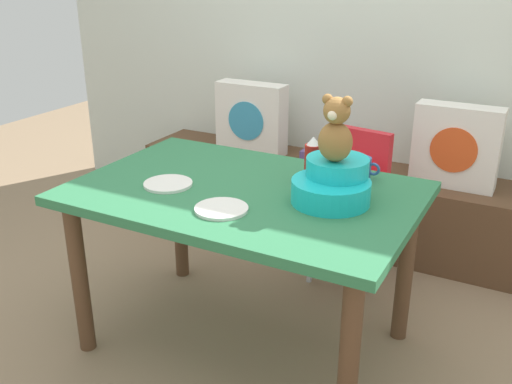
{
  "coord_description": "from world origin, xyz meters",
  "views": [
    {
      "loc": [
        1.06,
        -1.89,
        1.6
      ],
      "look_at": [
        0.0,
        0.1,
        0.69
      ],
      "focal_mm": 40.53,
      "sensor_mm": 36.0,
      "label": 1
    }
  ],
  "objects_px": {
    "pillow_floral_right": "(456,147)",
    "ketchup_bottle": "(313,159)",
    "pillow_floral_left": "(251,118)",
    "teddy_bear": "(336,131)",
    "infant_seat_teal": "(333,183)",
    "dining_table": "(245,211)",
    "dinner_plate_far": "(168,184)",
    "highchair": "(350,186)",
    "coffee_mug": "(362,168)",
    "book_stack": "(319,156)",
    "dinner_plate_near": "(221,209)"
  },
  "relations": [
    {
      "from": "pillow_floral_left",
      "to": "highchair",
      "type": "xyz_separation_m",
      "value": [
        0.8,
        -0.42,
        -0.16
      ]
    },
    {
      "from": "pillow_floral_left",
      "to": "dinner_plate_near",
      "type": "height_order",
      "value": "pillow_floral_left"
    },
    {
      "from": "pillow_floral_left",
      "to": "book_stack",
      "type": "relative_size",
      "value": 2.2
    },
    {
      "from": "teddy_bear",
      "to": "pillow_floral_left",
      "type": "bearing_deg",
      "value": 130.44
    },
    {
      "from": "dining_table",
      "to": "coffee_mug",
      "type": "height_order",
      "value": "coffee_mug"
    },
    {
      "from": "highchair",
      "to": "ketchup_bottle",
      "type": "bearing_deg",
      "value": -89.16
    },
    {
      "from": "pillow_floral_left",
      "to": "teddy_bear",
      "type": "distance_m",
      "value": 1.53
    },
    {
      "from": "highchair",
      "to": "coffee_mug",
      "type": "height_order",
      "value": "coffee_mug"
    },
    {
      "from": "teddy_bear",
      "to": "coffee_mug",
      "type": "xyz_separation_m",
      "value": [
        0.02,
        0.28,
        -0.23
      ]
    },
    {
      "from": "highchair",
      "to": "dinner_plate_near",
      "type": "height_order",
      "value": "highchair"
    },
    {
      "from": "dining_table",
      "to": "coffee_mug",
      "type": "relative_size",
      "value": 11.43
    },
    {
      "from": "pillow_floral_left",
      "to": "dining_table",
      "type": "height_order",
      "value": "pillow_floral_left"
    },
    {
      "from": "coffee_mug",
      "to": "teddy_bear",
      "type": "bearing_deg",
      "value": -94.99
    },
    {
      "from": "ketchup_bottle",
      "to": "pillow_floral_right",
      "type": "bearing_deg",
      "value": 66.01
    },
    {
      "from": "dining_table",
      "to": "pillow_floral_right",
      "type": "bearing_deg",
      "value": 62.35
    },
    {
      "from": "coffee_mug",
      "to": "pillow_floral_right",
      "type": "bearing_deg",
      "value": 74.4
    },
    {
      "from": "pillow_floral_right",
      "to": "coffee_mug",
      "type": "bearing_deg",
      "value": -105.6
    },
    {
      "from": "pillow_floral_right",
      "to": "book_stack",
      "type": "xyz_separation_m",
      "value": [
        -0.78,
        0.02,
        -0.18
      ]
    },
    {
      "from": "ketchup_bottle",
      "to": "dinner_plate_far",
      "type": "height_order",
      "value": "ketchup_bottle"
    },
    {
      "from": "book_stack",
      "to": "dinner_plate_far",
      "type": "relative_size",
      "value": 1.0
    },
    {
      "from": "pillow_floral_left",
      "to": "infant_seat_teal",
      "type": "distance_m",
      "value": 1.5
    },
    {
      "from": "infant_seat_teal",
      "to": "teddy_bear",
      "type": "bearing_deg",
      "value": -90.0
    },
    {
      "from": "ketchup_bottle",
      "to": "coffee_mug",
      "type": "relative_size",
      "value": 1.54
    },
    {
      "from": "pillow_floral_left",
      "to": "dining_table",
      "type": "distance_m",
      "value": 1.33
    },
    {
      "from": "teddy_bear",
      "to": "dinner_plate_far",
      "type": "distance_m",
      "value": 0.72
    },
    {
      "from": "book_stack",
      "to": "highchair",
      "type": "height_order",
      "value": "highchair"
    },
    {
      "from": "highchair",
      "to": "infant_seat_teal",
      "type": "relative_size",
      "value": 2.39
    },
    {
      "from": "dining_table",
      "to": "dinner_plate_far",
      "type": "bearing_deg",
      "value": -159.06
    },
    {
      "from": "coffee_mug",
      "to": "dinner_plate_far",
      "type": "height_order",
      "value": "coffee_mug"
    },
    {
      "from": "infant_seat_teal",
      "to": "coffee_mug",
      "type": "relative_size",
      "value": 2.75
    },
    {
      "from": "infant_seat_teal",
      "to": "pillow_floral_left",
      "type": "bearing_deg",
      "value": 130.46
    },
    {
      "from": "dinner_plate_near",
      "to": "highchair",
      "type": "bearing_deg",
      "value": 80.93
    },
    {
      "from": "dinner_plate_far",
      "to": "pillow_floral_right",
      "type": "bearing_deg",
      "value": 54.8
    },
    {
      "from": "highchair",
      "to": "book_stack",
      "type": "bearing_deg",
      "value": 128.35
    },
    {
      "from": "dining_table",
      "to": "dinner_plate_near",
      "type": "distance_m",
      "value": 0.25
    },
    {
      "from": "infant_seat_teal",
      "to": "book_stack",
      "type": "bearing_deg",
      "value": 113.98
    },
    {
      "from": "pillow_floral_left",
      "to": "highchair",
      "type": "relative_size",
      "value": 0.56
    },
    {
      "from": "pillow_floral_left",
      "to": "teddy_bear",
      "type": "height_order",
      "value": "teddy_bear"
    },
    {
      "from": "dinner_plate_far",
      "to": "coffee_mug",
      "type": "bearing_deg",
      "value": 33.11
    },
    {
      "from": "pillow_floral_right",
      "to": "ketchup_bottle",
      "type": "bearing_deg",
      "value": -113.99
    },
    {
      "from": "highchair",
      "to": "infant_seat_teal",
      "type": "xyz_separation_m",
      "value": [
        0.17,
        -0.72,
        0.29
      ]
    },
    {
      "from": "pillow_floral_right",
      "to": "dinner_plate_far",
      "type": "relative_size",
      "value": 2.2
    },
    {
      "from": "dining_table",
      "to": "coffee_mug",
      "type": "distance_m",
      "value": 0.52
    },
    {
      "from": "teddy_bear",
      "to": "ketchup_bottle",
      "type": "relative_size",
      "value": 1.35
    },
    {
      "from": "dining_table",
      "to": "dinner_plate_far",
      "type": "xyz_separation_m",
      "value": [
        -0.29,
        -0.11,
        0.11
      ]
    },
    {
      "from": "infant_seat_teal",
      "to": "dinner_plate_near",
      "type": "xyz_separation_m",
      "value": [
        -0.33,
        -0.28,
        -0.07
      ]
    },
    {
      "from": "pillow_floral_left",
      "to": "dinner_plate_far",
      "type": "relative_size",
      "value": 2.2
    },
    {
      "from": "highchair",
      "to": "teddy_bear",
      "type": "xyz_separation_m",
      "value": [
        0.17,
        -0.72,
        0.5
      ]
    },
    {
      "from": "infant_seat_teal",
      "to": "coffee_mug",
      "type": "bearing_deg",
      "value": 85.0
    },
    {
      "from": "book_stack",
      "to": "teddy_bear",
      "type": "relative_size",
      "value": 0.8
    }
  ]
}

